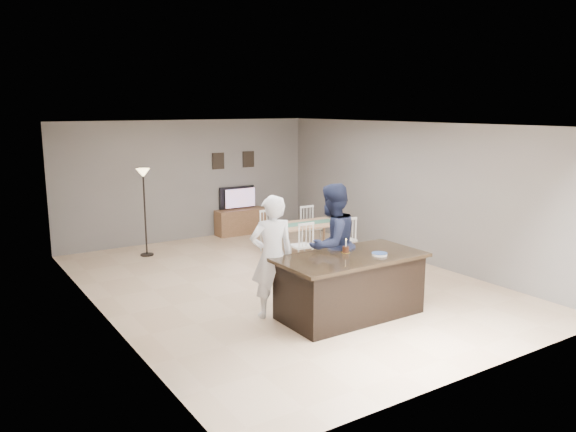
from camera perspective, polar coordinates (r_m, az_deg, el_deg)
floor at (r=9.72m, az=-0.51°, el=-6.85°), size 8.00×8.00×0.00m
room_shell at (r=9.34m, az=-0.53°, el=2.99°), size 8.00×8.00×8.00m
kitchen_island at (r=8.19m, az=6.30°, el=-7.03°), size 2.15×1.10×0.90m
tv_console at (r=13.38m, az=-4.84°, el=-0.57°), size 1.20×0.40×0.60m
television at (r=13.34m, az=-5.02°, el=1.85°), size 0.91×0.12×0.53m
tv_screen_glow at (r=13.27m, az=-4.86°, el=1.83°), size 0.78×0.00×0.78m
picture_frames at (r=13.33m, az=-5.55°, el=5.67°), size 1.10×0.02×0.38m
doorway at (r=6.10m, az=-12.80°, el=-5.69°), size 0.00×2.10×2.65m
woman at (r=8.00m, az=-1.63°, el=-4.15°), size 0.73×0.56×1.78m
man at (r=8.52m, az=4.47°, el=-2.93°), size 1.04×0.90×1.87m
birthday_cake at (r=8.21m, az=5.89°, el=-3.39°), size 0.13×0.13×0.21m
plate_stack at (r=8.12m, az=9.28°, el=-3.85°), size 0.23×0.23×0.04m
dining_table at (r=11.34m, az=1.89°, el=-1.33°), size 1.48×1.68×0.87m
floor_lamp at (r=11.58m, az=-14.44°, el=2.72°), size 0.27×0.27×1.78m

